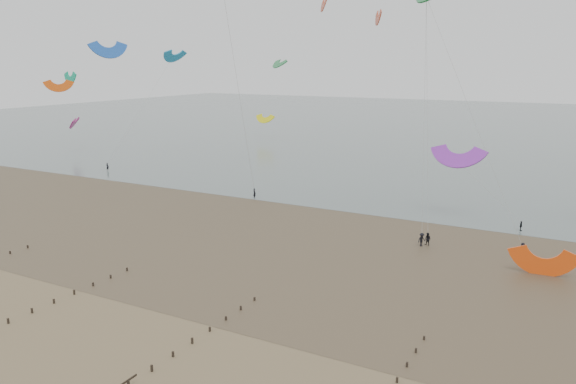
# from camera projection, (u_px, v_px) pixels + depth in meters

# --- Properties ---
(ground) EXTENTS (500.00, 500.00, 0.00)m
(ground) POSITION_uv_depth(u_px,v_px,m) (147.00, 340.00, 50.59)
(ground) COLOR brown
(ground) RESTS_ON ground
(sea_and_shore) EXTENTS (500.00, 665.00, 0.03)m
(sea_and_shore) POSITION_uv_depth(u_px,v_px,m) (288.00, 234.00, 81.95)
(sea_and_shore) COLOR #475654
(sea_and_shore) RESTS_ON ground
(kitesurfer_lead) EXTENTS (0.82, 0.73, 1.89)m
(kitesurfer_lead) POSITION_uv_depth(u_px,v_px,m) (254.00, 193.00, 103.38)
(kitesurfer_lead) COLOR black
(kitesurfer_lead) RESTS_ON ground
(kitesurfers) EXTENTS (159.20, 20.98, 1.89)m
(kitesurfers) POSITION_uv_depth(u_px,v_px,m) (568.00, 244.00, 74.68)
(kitesurfers) COLOR black
(kitesurfers) RESTS_ON ground
(grounded_kite) EXTENTS (6.95, 5.59, 3.64)m
(grounded_kite) POSITION_uv_depth(u_px,v_px,m) (542.00, 275.00, 66.18)
(grounded_kite) COLOR #FF4E10
(grounded_kite) RESTS_ON ground
(kites_airborne) EXTENTS (247.26, 120.50, 41.76)m
(kites_airborne) POSITION_uv_depth(u_px,v_px,m) (389.00, 76.00, 125.09)
(kites_airborne) COLOR #1987BE
(kites_airborne) RESTS_ON ground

